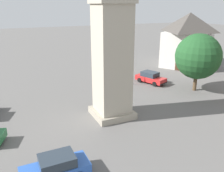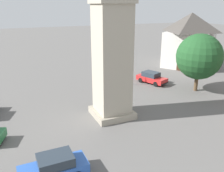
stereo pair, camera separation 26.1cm
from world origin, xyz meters
The scene contains 7 objects.
ground_plane centered at (0.00, 0.00, 0.00)m, with size 200.00×200.00×0.00m, color #605E5B.
car_blue_kerb centered at (8.96, 6.99, 0.76)m, with size 3.04×4.46×1.53m.
car_white_side centered at (-6.77, -6.54, 0.76)m, with size 4.15×1.86×1.53m.
pedestrian centered at (2.09, 8.66, 1.01)m, with size 0.49×0.37×1.69m.
tree centered at (12.30, 2.22, 4.24)m, with size 5.41×5.41×6.96m.
building_shop_left centered at (20.00, 12.66, 4.55)m, with size 10.81×10.46×8.90m.
road_sign centered at (5.32, 7.61, 1.90)m, with size 0.60×0.07×2.80m.
Camera 2 is at (-8.52, -19.05, 10.08)m, focal length 38.42 mm.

